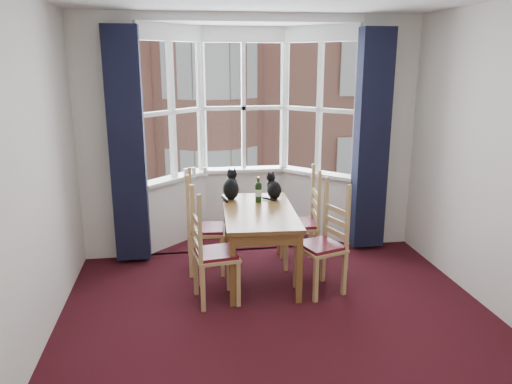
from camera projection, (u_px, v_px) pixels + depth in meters
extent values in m
plane|color=black|center=(290.00, 347.00, 4.11)|extent=(4.50, 4.50, 0.00)
plane|color=silver|center=(12.00, 192.00, 3.46)|extent=(0.00, 4.50, 4.50)
plane|color=silver|center=(449.00, 346.00, 1.60)|extent=(4.00, 0.00, 4.00)
cube|color=silver|center=(108.00, 141.00, 5.66)|extent=(0.70, 0.12, 2.80)
cube|color=silver|center=(384.00, 134.00, 6.14)|extent=(0.70, 0.12, 2.80)
cube|color=black|center=(127.00, 147.00, 5.53)|extent=(0.38, 0.22, 2.60)
cube|color=black|center=(371.00, 141.00, 5.94)|extent=(0.38, 0.22, 2.60)
cube|color=brown|center=(259.00, 212.00, 5.26)|extent=(0.81, 1.41, 0.04)
cube|color=brown|center=(233.00, 271.00, 4.71)|extent=(0.06, 0.06, 0.71)
cube|color=brown|center=(227.00, 227.00, 5.94)|extent=(0.06, 0.06, 0.71)
cube|color=brown|center=(299.00, 268.00, 4.77)|extent=(0.06, 0.06, 0.71)
cube|color=brown|center=(280.00, 225.00, 6.00)|extent=(0.06, 0.06, 0.71)
cube|color=tan|center=(216.00, 254.00, 4.78)|extent=(0.46, 0.47, 0.06)
cube|color=#530E19|center=(216.00, 253.00, 4.78)|extent=(0.41, 0.43, 0.03)
cube|color=tan|center=(207.00, 229.00, 5.49)|extent=(0.44, 0.45, 0.06)
cube|color=#530E19|center=(207.00, 228.00, 5.49)|extent=(0.39, 0.41, 0.03)
cube|color=tan|center=(321.00, 247.00, 4.98)|extent=(0.52, 0.53, 0.06)
cube|color=#530E19|center=(321.00, 245.00, 4.98)|extent=(0.46, 0.48, 0.03)
cube|color=tan|center=(299.00, 224.00, 5.66)|extent=(0.43, 0.45, 0.06)
cube|color=#530E19|center=(299.00, 223.00, 5.66)|extent=(0.39, 0.41, 0.03)
ellipsoid|color=black|center=(231.00, 189.00, 5.65)|extent=(0.24, 0.28, 0.24)
sphere|color=black|center=(232.00, 174.00, 5.69)|extent=(0.14, 0.14, 0.11)
cone|color=black|center=(229.00, 170.00, 5.68)|extent=(0.05, 0.05, 0.05)
cone|color=black|center=(235.00, 170.00, 5.68)|extent=(0.05, 0.05, 0.05)
ellipsoid|color=black|center=(274.00, 190.00, 5.66)|extent=(0.23, 0.26, 0.21)
sphere|color=black|center=(271.00, 177.00, 5.69)|extent=(0.13, 0.13, 0.10)
cone|color=black|center=(269.00, 173.00, 5.67)|extent=(0.05, 0.05, 0.04)
cone|color=black|center=(273.00, 173.00, 5.69)|extent=(0.05, 0.05, 0.04)
cylinder|color=black|center=(258.00, 193.00, 5.53)|extent=(0.07, 0.07, 0.21)
sphere|color=black|center=(258.00, 185.00, 5.50)|extent=(0.07, 0.07, 0.07)
cylinder|color=black|center=(258.00, 181.00, 5.49)|extent=(0.03, 0.03, 0.09)
cylinder|color=gold|center=(258.00, 178.00, 5.48)|extent=(0.03, 0.03, 0.02)
cylinder|color=silver|center=(258.00, 193.00, 5.53)|extent=(0.07, 0.07, 0.08)
cylinder|color=white|center=(186.00, 173.00, 6.24)|extent=(0.06, 0.06, 0.10)
cylinder|color=white|center=(194.00, 172.00, 6.28)|extent=(0.06, 0.06, 0.11)
cylinder|color=white|center=(205.00, 171.00, 6.33)|extent=(0.05, 0.05, 0.10)
plane|color=#333335|center=(194.00, 177.00, 36.47)|extent=(80.00, 80.00, 0.00)
cube|color=#A86A56|center=(203.00, 98.00, 17.47)|extent=(18.00, 6.00, 14.00)
cylinder|color=#A86A56|center=(208.00, 105.00, 14.60)|extent=(3.20, 3.20, 14.00)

